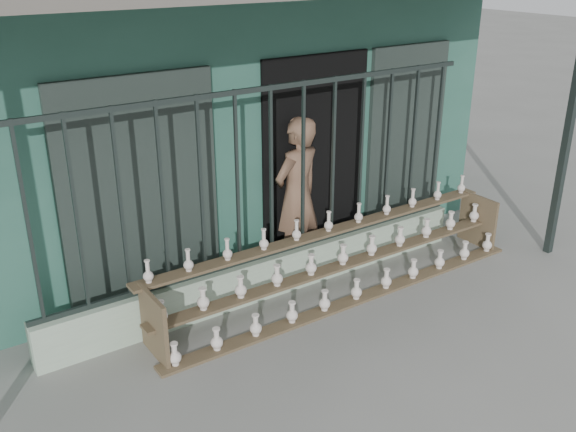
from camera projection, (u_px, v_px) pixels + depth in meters
ground at (348, 349)px, 5.96m from camera, size 60.00×60.00×0.00m
workshop_building at (153, 96)px, 8.56m from camera, size 7.40×6.60×3.21m
parapet_wall at (272, 274)px, 6.86m from camera, size 5.00×0.20×0.45m
security_fence at (271, 174)px, 6.43m from camera, size 5.00×0.04×1.80m
shelf_rack at (343, 262)px, 6.82m from camera, size 4.50×0.68×0.85m
elderly_woman at (297, 196)px, 7.12m from camera, size 0.74×0.58×1.80m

